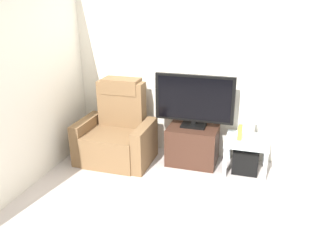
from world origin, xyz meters
TOP-DOWN VIEW (x-y plane):
  - ground_plane at (0.00, 0.00)m, footprint 6.40×6.40m
  - wall_back at (0.00, 1.13)m, footprint 6.40×0.06m
  - wall_side at (-1.88, 0.00)m, footprint 0.06×4.48m
  - tv_stand at (-0.13, 0.82)m, footprint 0.65×0.49m
  - television at (-0.13, 0.84)m, footprint 1.03×0.20m
  - recliner_armchair at (-1.14, 0.65)m, footprint 0.98×0.78m
  - side_table at (0.58, 0.78)m, footprint 0.54×0.54m
  - subwoofer_box at (0.58, 0.78)m, footprint 0.32×0.32m
  - book_upright at (0.48, 0.76)m, footprint 0.05×0.11m
  - game_console at (0.61, 0.79)m, footprint 0.07×0.20m

SIDE VIEW (x-z plane):
  - ground_plane at x=0.00m, z-range 0.00..0.00m
  - subwoofer_box at x=0.58m, z-range 0.00..0.32m
  - tv_stand at x=-0.13m, z-range 0.00..0.51m
  - side_table at x=0.58m, z-range 0.15..0.59m
  - recliner_armchair at x=-1.14m, z-range -0.17..0.91m
  - book_upright at x=0.48m, z-range 0.44..0.62m
  - game_console at x=0.61m, z-range 0.44..0.73m
  - television at x=-0.13m, z-range 0.53..1.22m
  - wall_back at x=0.00m, z-range 0.00..2.60m
  - wall_side at x=-1.88m, z-range 0.00..2.60m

